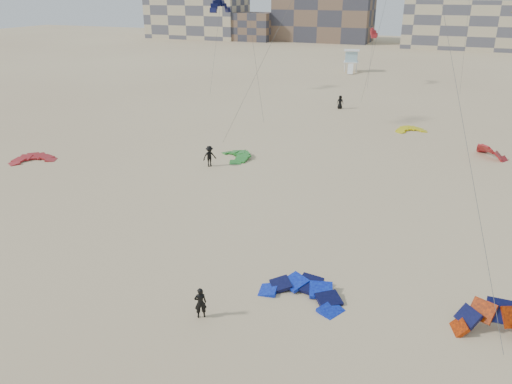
% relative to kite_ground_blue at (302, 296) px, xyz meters
% --- Properties ---
extents(ground, '(320.00, 320.00, 0.00)m').
position_rel_kite_ground_blue_xyz_m(ground, '(-3.40, -3.10, 0.00)').
color(ground, beige).
rests_on(ground, ground).
extents(kite_ground_blue, '(4.67, 4.86, 1.88)m').
position_rel_kite_ground_blue_xyz_m(kite_ground_blue, '(0.00, 0.00, 0.00)').
color(kite_ground_blue, blue).
rests_on(kite_ground_blue, ground).
extents(kite_ground_orange, '(3.68, 3.70, 3.72)m').
position_rel_kite_ground_blue_xyz_m(kite_ground_orange, '(9.14, 0.31, 0.00)').
color(kite_ground_orange, '#E13900').
rests_on(kite_ground_orange, ground).
extents(kite_ground_red, '(5.26, 5.28, 1.39)m').
position_rel_kite_ground_blue_xyz_m(kite_ground_red, '(-29.43, 11.76, 0.00)').
color(kite_ground_red, '#AF1029').
rests_on(kite_ground_red, ground).
extents(kite_ground_green, '(5.26, 5.21, 1.54)m').
position_rel_kite_ground_blue_xyz_m(kite_ground_green, '(-12.47, 19.57, 0.00)').
color(kite_ground_green, green).
rests_on(kite_ground_green, ground).
extents(kite_ground_red_far, '(4.61, 4.60, 3.31)m').
position_rel_kite_ground_blue_xyz_m(kite_ground_red_far, '(9.79, 28.71, 0.00)').
color(kite_ground_red_far, '#AF1029').
rests_on(kite_ground_red_far, ground).
extents(kite_ground_yellow, '(4.41, 4.48, 1.19)m').
position_rel_kite_ground_blue_xyz_m(kite_ground_yellow, '(1.84, 35.32, 0.00)').
color(kite_ground_yellow, '#EFF408').
rests_on(kite_ground_yellow, ground).
extents(kitesurfer_main, '(0.71, 0.64, 1.62)m').
position_rel_kite_ground_blue_xyz_m(kitesurfer_main, '(-4.05, -3.48, 0.81)').
color(kitesurfer_main, black).
rests_on(kitesurfer_main, ground).
extents(kitesurfer_c, '(1.33, 1.36, 1.88)m').
position_rel_kite_ground_blue_xyz_m(kitesurfer_c, '(-13.60, 16.46, 0.94)').
color(kitesurfer_c, black).
rests_on(kitesurfer_c, ground).
extents(kitesurfer_e, '(1.00, 0.82, 1.75)m').
position_rel_kite_ground_blue_xyz_m(kitesurfer_e, '(-8.02, 43.42, 0.87)').
color(kitesurfer_e, black).
rests_on(kitesurfer_e, ground).
extents(kite_fly_navy, '(4.42, 10.14, 12.41)m').
position_rel_kite_ground_blue_xyz_m(kite_fly_navy, '(-27.88, 49.09, 12.13)').
color(kite_fly_navy, '#0B0D39').
rests_on(kite_fly_navy, ground).
extents(kite_fly_red, '(3.25, 11.09, 8.23)m').
position_rel_kite_ground_blue_xyz_m(kite_fly_red, '(-7.57, 63.22, 8.00)').
color(kite_fly_red, '#AF1029').
rests_on(kite_fly_red, ground).
extents(lifeguard_tower_far, '(3.29, 5.73, 4.00)m').
position_rel_kite_ground_blue_xyz_m(lifeguard_tower_far, '(-13.30, 75.34, 1.98)').
color(lifeguard_tower_far, white).
rests_on(lifeguard_tower_far, ground).
extents(condo_west_a, '(30.00, 15.00, 14.00)m').
position_rel_kite_ground_blue_xyz_m(condo_west_a, '(-73.40, 126.90, 7.00)').
color(condo_west_a, '#BFAF8C').
rests_on(condo_west_a, ground).
extents(condo_west_b, '(28.00, 14.00, 18.00)m').
position_rel_kite_ground_blue_xyz_m(condo_west_b, '(-33.40, 130.90, 9.00)').
color(condo_west_b, brown).
rests_on(condo_west_b, ground).
extents(condo_mid, '(32.00, 16.00, 12.00)m').
position_rel_kite_ground_blue_xyz_m(condo_mid, '(6.60, 126.90, 6.00)').
color(condo_mid, '#BFAF8C').
rests_on(condo_mid, ground).
extents(condo_fill_left, '(12.00, 10.00, 8.00)m').
position_rel_kite_ground_blue_xyz_m(condo_fill_left, '(-53.40, 124.90, 4.00)').
color(condo_fill_left, brown).
rests_on(condo_fill_left, ground).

